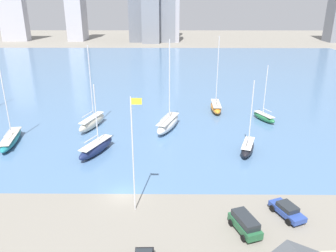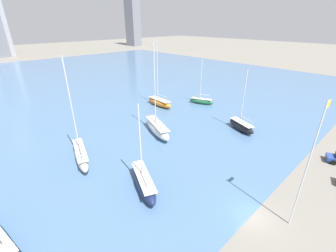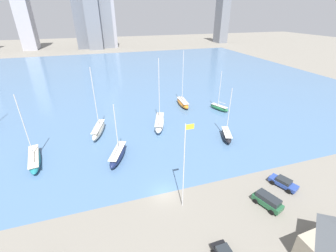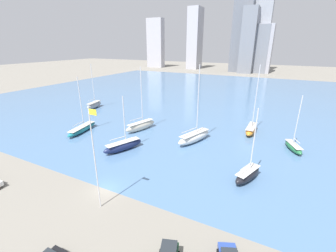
{
  "view_description": "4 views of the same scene",
  "coord_description": "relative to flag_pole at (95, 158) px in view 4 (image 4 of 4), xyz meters",
  "views": [
    {
      "loc": [
        6.15,
        -36.24,
        23.32
      ],
      "look_at": [
        5.71,
        13.5,
        4.25
      ],
      "focal_mm": 35.0,
      "sensor_mm": 36.0,
      "label": 1
    },
    {
      "loc": [
        -19.55,
        -7.07,
        19.8
      ],
      "look_at": [
        4.29,
        18.28,
        3.54
      ],
      "focal_mm": 24.0,
      "sensor_mm": 36.0,
      "label": 2
    },
    {
      "loc": [
        -7.64,
        -26.3,
        26.48
      ],
      "look_at": [
        6.93,
        19.69,
        1.56
      ],
      "focal_mm": 24.0,
      "sensor_mm": 36.0,
      "label": 3
    },
    {
      "loc": [
        21.37,
        -21.4,
        20.77
      ],
      "look_at": [
        1.96,
        16.94,
        5.08
      ],
      "focal_mm": 24.0,
      "sensor_mm": 36.0,
      "label": 4
    }
  ],
  "objects": [
    {
      "name": "harbor_water",
      "position": [
        -1.98,
        73.31,
        -7.48
      ],
      "size": [
        180.0,
        140.0,
        0.0
      ],
      "color": "#4C7099",
      "rests_on": "ground_plane"
    },
    {
      "name": "ground_plane",
      "position": [
        -1.98,
        3.31,
        -7.49
      ],
      "size": [
        500.0,
        500.0,
        0.0
      ],
      "primitive_type": "plane",
      "color": "gray"
    },
    {
      "name": "sailboat_gray",
      "position": [
        -37.2,
        37.34,
        -6.33
      ],
      "size": [
        3.24,
        7.77,
        14.76
      ],
      "rotation": [
        0.0,
        0.0,
        0.16
      ],
      "color": "gray",
      "rests_on": "harbor_water"
    },
    {
      "name": "flag_pole",
      "position": [
        0.0,
        0.0,
        0.0
      ],
      "size": [
        1.24,
        0.14,
        13.96
      ],
      "color": "silver",
      "rests_on": "ground_plane"
    },
    {
      "name": "sailboat_teal",
      "position": [
        -23.66,
        19.13,
        -6.65
      ],
      "size": [
        4.0,
        10.79,
        13.64
      ],
      "rotation": [
        0.0,
        0.0,
        0.18
      ],
      "color": "#1E757F",
      "rests_on": "harbor_water"
    },
    {
      "name": "sailboat_green",
      "position": [
        23.54,
        31.28,
        -6.64
      ],
      "size": [
        4.16,
        6.58,
        11.46
      ],
      "rotation": [
        0.0,
        0.0,
        0.41
      ],
      "color": "#236B3D",
      "rests_on": "harbor_water"
    },
    {
      "name": "distant_city_skyline",
      "position": [
        -10.04,
        174.38,
        18.24
      ],
      "size": [
        205.7,
        26.5,
        73.63
      ],
      "color": "#A8A8B2",
      "rests_on": "ground_plane"
    },
    {
      "name": "sailboat_navy",
      "position": [
        -7.92,
        15.31,
        -6.44
      ],
      "size": [
        5.2,
        8.83,
        11.39
      ],
      "rotation": [
        0.0,
        0.0,
        -0.4
      ],
      "color": "#19234C",
      "rests_on": "harbor_water"
    },
    {
      "name": "sailboat_white",
      "position": [
        3.67,
        26.07,
        -6.29
      ],
      "size": [
        5.53,
        10.37,
        16.99
      ],
      "rotation": [
        0.0,
        0.0,
        -0.34
      ],
      "color": "white",
      "rests_on": "harbor_water"
    },
    {
      "name": "sailboat_black",
      "position": [
        16.73,
        15.67,
        -6.47
      ],
      "size": [
        4.04,
        6.97,
        11.97
      ],
      "rotation": [
        0.0,
        0.0,
        -0.35
      ],
      "color": "black",
      "rests_on": "harbor_water"
    },
    {
      "name": "sailboat_cream",
      "position": [
        -11.17,
        26.78,
        -6.27
      ],
      "size": [
        4.28,
        9.35,
        15.83
      ],
      "rotation": [
        0.0,
        0.0,
        -0.29
      ],
      "color": "beige",
      "rests_on": "harbor_water"
    },
    {
      "name": "sailboat_orange",
      "position": [
        14.36,
        37.57,
        -6.44
      ],
      "size": [
        2.46,
        8.66,
        16.42
      ],
      "rotation": [
        0.0,
        0.0,
        -0.03
      ],
      "color": "orange",
      "rests_on": "harbor_water"
    }
  ]
}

